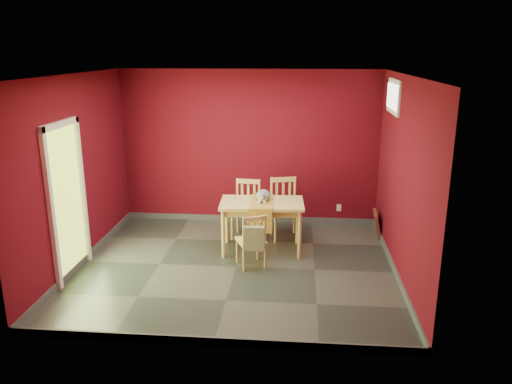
# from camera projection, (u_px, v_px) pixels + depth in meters

# --- Properties ---
(ground) EXTENTS (4.50, 4.50, 0.00)m
(ground) POSITION_uv_depth(u_px,v_px,m) (236.00, 267.00, 7.18)
(ground) COLOR #2D342D
(ground) RESTS_ON ground
(room_shell) EXTENTS (4.50, 4.50, 4.50)m
(room_shell) POSITION_uv_depth(u_px,v_px,m) (236.00, 264.00, 7.17)
(room_shell) COLOR #500812
(room_shell) RESTS_ON ground
(doorway) EXTENTS (0.06, 1.01, 2.13)m
(doorway) POSITION_uv_depth(u_px,v_px,m) (66.00, 196.00, 6.67)
(doorway) COLOR #B7D838
(doorway) RESTS_ON ground
(window) EXTENTS (0.05, 0.90, 0.50)m
(window) POSITION_uv_depth(u_px,v_px,m) (393.00, 96.00, 7.30)
(window) COLOR white
(window) RESTS_ON room_shell
(outlet_plate) EXTENTS (0.08, 0.02, 0.12)m
(outlet_plate) POSITION_uv_depth(u_px,v_px,m) (339.00, 208.00, 8.87)
(outlet_plate) COLOR silver
(outlet_plate) RESTS_ON room_shell
(dining_table) EXTENTS (1.30, 0.80, 0.79)m
(dining_table) POSITION_uv_depth(u_px,v_px,m) (262.00, 208.00, 7.59)
(dining_table) COLOR tan
(dining_table) RESTS_ON ground
(table_runner) EXTENTS (0.40, 0.76, 0.38)m
(table_runner) POSITION_uv_depth(u_px,v_px,m) (261.00, 208.00, 7.46)
(table_runner) COLOR #AB812C
(table_runner) RESTS_ON dining_table
(chair_far_left) EXTENTS (0.49, 0.49, 0.94)m
(chair_far_left) POSITION_uv_depth(u_px,v_px,m) (246.00, 208.00, 8.27)
(chair_far_left) COLOR tan
(chair_far_left) RESTS_ON ground
(chair_far_right) EXTENTS (0.55, 0.55, 0.99)m
(chair_far_right) POSITION_uv_depth(u_px,v_px,m) (285.00, 208.00, 8.21)
(chair_far_right) COLOR tan
(chair_far_right) RESTS_ON ground
(chair_near) EXTENTS (0.49, 0.49, 0.80)m
(chair_near) POSITION_uv_depth(u_px,v_px,m) (252.00, 240.00, 7.09)
(chair_near) COLOR tan
(chair_near) RESTS_ON ground
(tote_bag) EXTENTS (0.29, 0.18, 0.41)m
(tote_bag) POSITION_uv_depth(u_px,v_px,m) (254.00, 238.00, 6.88)
(tote_bag) COLOR #81925D
(tote_bag) RESTS_ON chair_near
(cat) EXTENTS (0.31, 0.48, 0.22)m
(cat) POSITION_uv_depth(u_px,v_px,m) (263.00, 193.00, 7.61)
(cat) COLOR slate
(cat) RESTS_ON table_runner
(picture_frame) EXTENTS (0.17, 0.44, 0.43)m
(picture_frame) POSITION_uv_depth(u_px,v_px,m) (377.00, 224.00, 8.30)
(picture_frame) COLOR #572B20
(picture_frame) RESTS_ON ground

